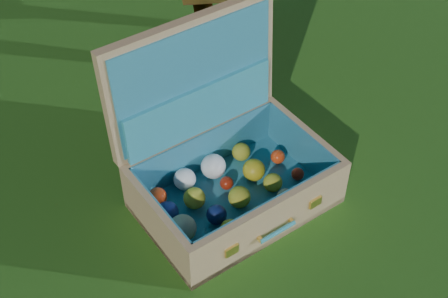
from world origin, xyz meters
TOP-DOWN VIEW (x-y plane):
  - ground at (0.00, 0.00)m, footprint 60.00×60.00m
  - suitcase at (0.08, 0.17)m, footprint 0.62×0.51m

SIDE VIEW (x-z plane):
  - ground at x=0.00m, z-range 0.00..0.00m
  - suitcase at x=0.08m, z-range -0.12..0.43m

